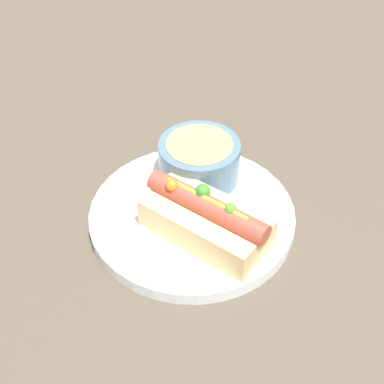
# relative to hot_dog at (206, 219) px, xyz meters

# --- Properties ---
(ground_plane) EXTENTS (4.00, 4.00, 0.00)m
(ground_plane) POSITION_rel_hot_dog_xyz_m (-0.02, 0.03, -0.04)
(ground_plane) COLOR #4C4238
(dinner_plate) EXTENTS (0.25, 0.25, 0.02)m
(dinner_plate) POSITION_rel_hot_dog_xyz_m (-0.02, 0.03, -0.03)
(dinner_plate) COLOR white
(dinner_plate) RESTS_ON ground_plane
(hot_dog) EXTENTS (0.16, 0.13, 0.07)m
(hot_dog) POSITION_rel_hot_dog_xyz_m (0.00, 0.00, 0.00)
(hot_dog) COLOR #E5C17F
(hot_dog) RESTS_ON dinner_plate
(soup_bowl) EXTENTS (0.10, 0.10, 0.05)m
(soup_bowl) POSITION_rel_hot_dog_xyz_m (-0.02, 0.10, 0.00)
(soup_bowl) COLOR slate
(soup_bowl) RESTS_ON dinner_plate
(spoon) EXTENTS (0.11, 0.11, 0.01)m
(spoon) POSITION_rel_hot_dog_xyz_m (-0.04, 0.03, -0.02)
(spoon) COLOR #B7B7BC
(spoon) RESTS_ON dinner_plate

